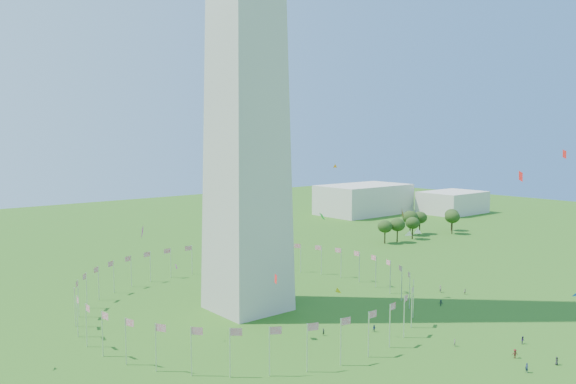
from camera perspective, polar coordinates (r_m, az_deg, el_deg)
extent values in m
plane|color=#255714|center=(108.13, 12.27, -17.61)|extent=(600.00, 600.00, 0.00)
cylinder|color=silver|center=(166.75, 7.25, -7.56)|extent=(0.24, 0.24, 9.00)
cylinder|color=silver|center=(171.02, 5.40, -7.20)|extent=(0.24, 0.24, 9.00)
cylinder|color=silver|center=(174.52, 3.41, -6.93)|extent=(0.24, 0.24, 9.00)
cylinder|color=silver|center=(177.18, 1.30, -6.73)|extent=(0.24, 0.24, 9.00)
cylinder|color=silver|center=(178.97, -0.88, -6.60)|extent=(0.24, 0.24, 9.00)
cylinder|color=silver|center=(179.85, -3.10, -6.55)|extent=(0.24, 0.24, 9.00)
cylinder|color=silver|center=(179.82, -5.34, -6.57)|extent=(0.24, 0.24, 9.00)
cylinder|color=silver|center=(178.86, -7.56, -6.66)|extent=(0.24, 0.24, 9.00)
cylinder|color=silver|center=(177.01, -9.73, -6.82)|extent=(0.24, 0.24, 9.00)
cylinder|color=silver|center=(174.28, -11.82, -7.06)|extent=(0.24, 0.24, 9.00)
cylinder|color=silver|center=(170.72, -13.81, -7.37)|extent=(0.24, 0.24, 9.00)
cylinder|color=silver|center=(166.39, -15.64, -7.75)|extent=(0.24, 0.24, 9.00)
cylinder|color=silver|center=(161.36, -17.28, -8.22)|extent=(0.24, 0.24, 9.00)
cylinder|color=silver|center=(155.73, -18.68, -8.77)|extent=(0.24, 0.24, 9.00)
cylinder|color=silver|center=(149.61, -19.78, -9.39)|extent=(0.24, 0.24, 9.00)
cylinder|color=silver|center=(143.14, -20.52, -10.10)|extent=(0.24, 0.24, 9.00)
cylinder|color=silver|center=(136.47, -20.82, -10.88)|extent=(0.24, 0.24, 9.00)
cylinder|color=silver|center=(129.80, -20.61, -11.73)|extent=(0.24, 0.24, 9.00)
cylinder|color=silver|center=(123.34, -19.80, -12.62)|extent=(0.24, 0.24, 9.00)
cylinder|color=silver|center=(117.34, -18.33, -13.52)|extent=(0.24, 0.24, 9.00)
cylinder|color=silver|center=(112.08, -16.15, -14.38)|extent=(0.24, 0.24, 9.00)
cylinder|color=silver|center=(107.82, -13.28, -15.12)|extent=(0.24, 0.24, 9.00)
cylinder|color=silver|center=(104.83, -9.80, -15.67)|extent=(0.24, 0.24, 9.00)
cylinder|color=silver|center=(103.31, -5.92, -15.94)|extent=(0.24, 0.24, 9.00)
cylinder|color=silver|center=(103.37, -1.90, -15.90)|extent=(0.24, 0.24, 9.00)
cylinder|color=silver|center=(105.01, 1.96, -15.55)|extent=(0.24, 0.24, 9.00)
cylinder|color=silver|center=(108.11, 5.38, -14.93)|extent=(0.24, 0.24, 9.00)
cylinder|color=silver|center=(112.45, 8.19, -14.14)|extent=(0.24, 0.24, 9.00)
cylinder|color=silver|center=(117.79, 10.30, -13.25)|extent=(0.24, 0.24, 9.00)
cylinder|color=silver|center=(123.83, 11.71, -12.32)|extent=(0.24, 0.24, 9.00)
cylinder|color=silver|center=(130.31, 12.45, -11.43)|extent=(0.24, 0.24, 9.00)
cylinder|color=silver|center=(136.99, 12.61, -10.58)|extent=(0.24, 0.24, 9.00)
cylinder|color=silver|center=(143.65, 12.26, -9.81)|extent=(0.24, 0.24, 9.00)
cylinder|color=silver|center=(150.10, 11.48, -9.12)|extent=(0.24, 0.24, 9.00)
cylinder|color=silver|center=(156.19, 10.34, -8.51)|extent=(0.24, 0.24, 9.00)
cylinder|color=silver|center=(161.77, 8.92, -7.99)|extent=(0.24, 0.24, 9.00)
cube|color=beige|center=(312.93, 7.70, -0.73)|extent=(50.00, 30.00, 16.00)
cube|color=beige|center=(325.91, 16.37, -1.01)|extent=(35.00, 25.00, 12.00)
imported|color=#561316|center=(120.43, 22.05, -14.97)|extent=(1.30, 1.21, 1.77)
imported|color=#1D2545|center=(127.27, 8.76, -13.53)|extent=(0.97, 0.94, 1.58)
imported|color=#1E2646|center=(114.52, 23.09, -16.11)|extent=(0.56, 0.72, 1.76)
imported|color=#272727|center=(124.00, 3.63, -14.00)|extent=(0.60, 0.42, 1.57)
imported|color=#2C1747|center=(128.62, 22.75, -13.70)|extent=(0.99, 0.95, 1.61)
imported|color=gray|center=(161.13, 17.57, -9.62)|extent=(0.83, 0.70, 1.53)
imported|color=#252525|center=(120.19, 25.64, -15.21)|extent=(0.91, 0.78, 1.58)
imported|color=#75685D|center=(161.10, 15.23, -9.47)|extent=(0.72, 0.86, 2.00)
imported|color=slate|center=(122.82, 16.58, -14.44)|extent=(0.61, 0.66, 1.51)
imported|color=black|center=(148.89, 15.27, -10.82)|extent=(1.04, 1.12, 1.53)
plane|color=white|center=(142.64, 13.04, -3.94)|extent=(1.45, 2.14, 2.17)
plane|color=red|center=(138.92, 26.28, 3.47)|extent=(1.01, 2.06, 2.20)
plane|color=#CC2699|center=(83.85, -14.58, -3.94)|extent=(0.53, 1.83, 1.88)
plane|color=#CC2699|center=(118.89, -11.28, -7.44)|extent=(0.84, 1.00, 1.16)
plane|color=green|center=(117.65, 3.51, -2.49)|extent=(1.70, 1.91, 1.78)
plane|color=blue|center=(146.81, 27.12, -9.29)|extent=(1.77, 1.05, 1.47)
plane|color=red|center=(165.23, 7.72, 1.55)|extent=(0.72, 0.87, 1.03)
plane|color=yellow|center=(139.37, 5.10, -9.97)|extent=(0.91, 1.72, 1.70)
plane|color=red|center=(118.46, -1.26, -8.83)|extent=(1.27, 1.52, 1.98)
plane|color=orange|center=(142.97, 4.81, 2.61)|extent=(0.94, 0.61, 1.04)
plane|color=yellow|center=(135.16, 11.57, -2.17)|extent=(1.76, 2.14, 2.35)
plane|color=white|center=(151.00, 12.16, -4.19)|extent=(1.83, 1.87, 2.28)
plane|color=red|center=(121.29, 22.57, 1.49)|extent=(1.31, 1.96, 2.31)
ellipsoid|color=#2E4E1A|center=(227.04, 9.82, -4.04)|extent=(5.86, 5.86, 9.16)
ellipsoid|color=#2E4E1A|center=(230.02, 11.05, -3.88)|extent=(6.19, 6.19, 9.67)
ellipsoid|color=#2E4E1A|center=(238.69, 12.53, -3.63)|extent=(5.84, 5.84, 9.12)
ellipsoid|color=#2E4E1A|center=(247.49, 12.30, -3.13)|extent=(6.76, 6.76, 10.56)
ellipsoid|color=#2E4E1A|center=(252.14, 13.23, -3.09)|extent=(6.21, 6.21, 9.70)
ellipsoid|color=#2E4E1A|center=(255.70, 16.34, -3.00)|extent=(6.47, 6.47, 10.10)
ellipsoid|color=#2E4E1A|center=(264.88, 16.29, -2.75)|extent=(6.19, 6.19, 9.68)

